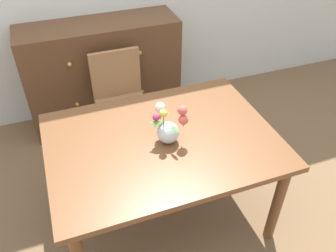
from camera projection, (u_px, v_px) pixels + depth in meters
ground_plane at (163, 212)px, 2.66m from camera, size 12.00×12.00×0.00m
dining_table at (162, 149)px, 2.26m from camera, size 1.44×1.06×0.74m
chair_far at (121, 97)px, 2.96m from camera, size 0.42×0.42×0.90m
dresser at (104, 74)px, 3.29m from camera, size 1.40×0.47×1.00m
flower_vase at (168, 127)px, 2.13m from camera, size 0.23×0.24×0.25m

